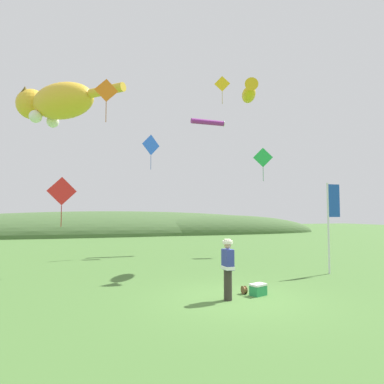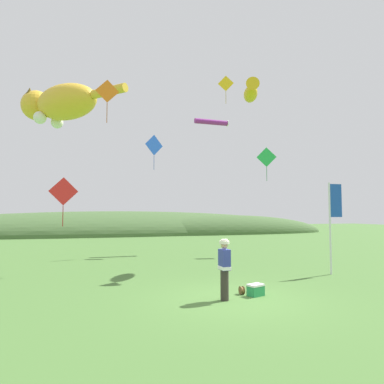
{
  "view_description": "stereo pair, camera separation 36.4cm",
  "coord_description": "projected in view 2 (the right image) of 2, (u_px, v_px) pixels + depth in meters",
  "views": [
    {
      "loc": [
        -4.59,
        -9.25,
        2.54
      ],
      "look_at": [
        0.0,
        4.0,
        3.41
      ],
      "focal_mm": 32.0,
      "sensor_mm": 36.0,
      "label": 1
    },
    {
      "loc": [
        -4.24,
        -9.36,
        2.54
      ],
      "look_at": [
        0.0,
        4.0,
        3.41
      ],
      "focal_mm": 32.0,
      "sensor_mm": 36.0,
      "label": 2
    }
  ],
  "objects": [
    {
      "name": "kite_diamond_gold",
      "position": [
        226.0,
        84.0,
        24.21
      ],
      "size": [
        1.02,
        0.5,
        2.02
      ],
      "color": "yellow"
    },
    {
      "name": "kite_giant_cat",
      "position": [
        60.0,
        104.0,
        20.39
      ],
      "size": [
        6.02,
        6.18,
        2.43
      ],
      "color": "gold"
    },
    {
      "name": "kite_diamond_blue",
      "position": [
        154.0,
        145.0,
        21.5
      ],
      "size": [
        1.22,
        0.52,
        2.22
      ],
      "color": "blue"
    },
    {
      "name": "festival_attendant",
      "position": [
        224.0,
        267.0,
        10.01
      ],
      "size": [
        0.3,
        0.42,
        1.77
      ],
      "color": "#332D28",
      "rests_on": "ground"
    },
    {
      "name": "kite_diamond_green",
      "position": [
        266.0,
        157.0,
        21.89
      ],
      "size": [
        1.15,
        0.56,
        2.16
      ],
      "color": "green"
    },
    {
      "name": "kite_diamond_orange",
      "position": [
        107.0,
        92.0,
        15.0
      ],
      "size": [
        1.03,
        0.06,
        1.93
      ],
      "color": "orange"
    },
    {
      "name": "festival_banner_pole",
      "position": [
        333.0,
        214.0,
        14.39
      ],
      "size": [
        0.66,
        0.08,
        3.83
      ],
      "color": "silver",
      "rests_on": "ground"
    },
    {
      "name": "picnic_cooler",
      "position": [
        256.0,
        290.0,
        10.52
      ],
      "size": [
        0.57,
        0.47,
        0.36
      ],
      "color": "#268C4C",
      "rests_on": "ground"
    },
    {
      "name": "kite_spool",
      "position": [
        242.0,
        290.0,
        10.71
      ],
      "size": [
        0.12,
        0.25,
        0.25
      ],
      "color": "olive",
      "rests_on": "ground"
    },
    {
      "name": "ground_plane",
      "position": [
        233.0,
        300.0,
        10.03
      ],
      "size": [
        120.0,
        120.0,
        0.0
      ],
      "primitive_type": "plane",
      "color": "#477033"
    },
    {
      "name": "kite_diamond_red",
      "position": [
        63.0,
        192.0,
        14.68
      ],
      "size": [
        1.21,
        0.13,
        2.12
      ],
      "color": "red"
    },
    {
      "name": "distant_hill_ridge",
      "position": [
        138.0,
        234.0,
        42.31
      ],
      "size": [
        56.04,
        13.04,
        5.59
      ],
      "color": "#426033",
      "rests_on": "ground"
    },
    {
      "name": "kite_tube_streamer",
      "position": [
        212.0,
        122.0,
        24.02
      ],
      "size": [
        2.46,
        0.44,
        0.44
      ],
      "color": "#8C268C"
    },
    {
      "name": "kite_fish_windsock",
      "position": [
        251.0,
        92.0,
        17.26
      ],
      "size": [
        1.56,
        2.47,
        0.74
      ],
      "color": "gold"
    }
  ]
}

